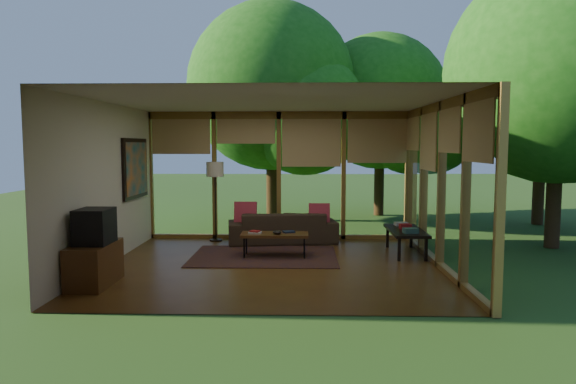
{
  "coord_description": "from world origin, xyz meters",
  "views": [
    {
      "loc": [
        0.48,
        -8.38,
        1.99
      ],
      "look_at": [
        0.24,
        0.7,
        1.16
      ],
      "focal_mm": 32.0,
      "sensor_mm": 36.0,
      "label": 1
    }
  ],
  "objects_px": {
    "media_cabinet": "(95,264)",
    "floor_lamp": "(215,174)",
    "coffee_table": "(275,235)",
    "sofa": "(282,227)",
    "television": "(95,226)",
    "side_console": "(406,232)"
  },
  "relations": [
    {
      "from": "media_cabinet",
      "to": "floor_lamp",
      "type": "relative_size",
      "value": 0.61
    },
    {
      "from": "media_cabinet",
      "to": "television",
      "type": "xyz_separation_m",
      "value": [
        0.02,
        0.0,
        0.55
      ]
    },
    {
      "from": "media_cabinet",
      "to": "side_console",
      "type": "xyz_separation_m",
      "value": [
        4.87,
        2.25,
        0.11
      ]
    },
    {
      "from": "sofa",
      "to": "floor_lamp",
      "type": "bearing_deg",
      "value": -15.41
    },
    {
      "from": "media_cabinet",
      "to": "coffee_table",
      "type": "relative_size",
      "value": 0.83
    },
    {
      "from": "media_cabinet",
      "to": "coffee_table",
      "type": "distance_m",
      "value": 3.14
    },
    {
      "from": "floor_lamp",
      "to": "television",
      "type": "bearing_deg",
      "value": -108.36
    },
    {
      "from": "media_cabinet",
      "to": "coffee_table",
      "type": "xyz_separation_m",
      "value": [
        2.47,
        1.94,
        0.09
      ]
    },
    {
      "from": "sofa",
      "to": "side_console",
      "type": "bearing_deg",
      "value": 147.86
    },
    {
      "from": "sofa",
      "to": "side_console",
      "type": "xyz_separation_m",
      "value": [
        2.31,
        -1.02,
        0.09
      ]
    },
    {
      "from": "media_cabinet",
      "to": "television",
      "type": "relative_size",
      "value": 1.82
    },
    {
      "from": "media_cabinet",
      "to": "side_console",
      "type": "height_order",
      "value": "media_cabinet"
    },
    {
      "from": "sofa",
      "to": "media_cabinet",
      "type": "height_order",
      "value": "sofa"
    },
    {
      "from": "television",
      "to": "side_console",
      "type": "bearing_deg",
      "value": 24.86
    },
    {
      "from": "coffee_table",
      "to": "side_console",
      "type": "height_order",
      "value": "side_console"
    },
    {
      "from": "television",
      "to": "coffee_table",
      "type": "distance_m",
      "value": 3.16
    },
    {
      "from": "floor_lamp",
      "to": "side_console",
      "type": "xyz_separation_m",
      "value": [
        3.71,
        -1.19,
        -1.0
      ]
    },
    {
      "from": "television",
      "to": "media_cabinet",
      "type": "bearing_deg",
      "value": 180.0
    },
    {
      "from": "sofa",
      "to": "coffee_table",
      "type": "bearing_deg",
      "value": 77.89
    },
    {
      "from": "coffee_table",
      "to": "sofa",
      "type": "bearing_deg",
      "value": 86.19
    },
    {
      "from": "media_cabinet",
      "to": "floor_lamp",
      "type": "distance_m",
      "value": 3.8
    },
    {
      "from": "media_cabinet",
      "to": "sofa",
      "type": "bearing_deg",
      "value": 51.88
    }
  ]
}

